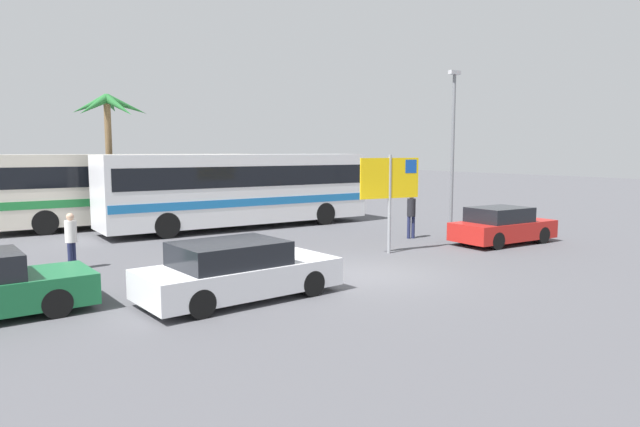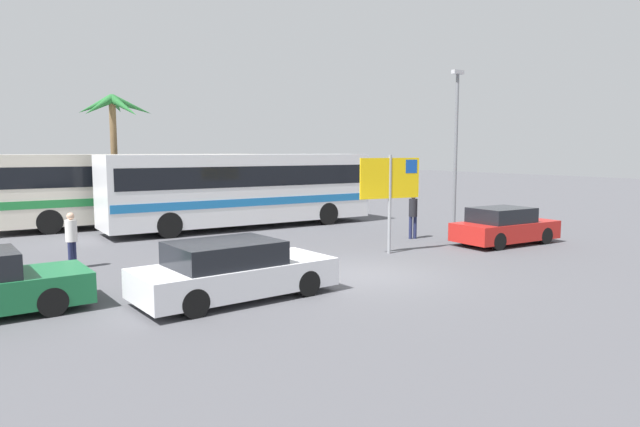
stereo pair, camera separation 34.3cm
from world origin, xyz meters
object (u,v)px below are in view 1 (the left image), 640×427
at_px(bus_rear_coach, 129,186).
at_px(pedestrian_near_sign, 411,211).
at_px(pedestrian_by_bus, 71,237).
at_px(ferry_sign, 391,182).
at_px(car_red, 502,226).
at_px(car_white, 237,271).
at_px(bus_front_coach, 240,187).

distance_m(bus_rear_coach, pedestrian_near_sign, 12.63).
distance_m(pedestrian_by_bus, pedestrian_near_sign, 11.87).
height_order(ferry_sign, car_red, ferry_sign).
bearing_deg(car_white, bus_rear_coach, 79.49).
height_order(bus_rear_coach, car_red, bus_rear_coach).
relative_size(bus_front_coach, car_red, 2.95).
bearing_deg(ferry_sign, car_red, -2.83).
height_order(bus_front_coach, car_white, bus_front_coach).
xyz_separation_m(bus_front_coach, bus_rear_coach, (-3.71, 3.58, 0.00)).
relative_size(bus_front_coach, car_white, 2.53).
xyz_separation_m(car_white, pedestrian_near_sign, (9.33, 4.34, 0.40)).
bearing_deg(ferry_sign, car_white, -152.64).
bearing_deg(pedestrian_near_sign, bus_rear_coach, -123.15).
bearing_deg(car_white, bus_front_coach, 59.42).
distance_m(bus_front_coach, car_red, 10.90).
distance_m(ferry_sign, pedestrian_by_bus, 9.71).
bearing_deg(pedestrian_near_sign, car_white, -46.59).
bearing_deg(car_white, car_red, 3.76).
distance_m(bus_front_coach, ferry_sign, 8.35).
relative_size(bus_front_coach, pedestrian_by_bus, 7.33).
height_order(bus_rear_coach, pedestrian_near_sign, bus_rear_coach).
bearing_deg(pedestrian_by_bus, bus_rear_coach, -74.57).
bearing_deg(bus_front_coach, ferry_sign, -80.24).
xyz_separation_m(bus_front_coach, pedestrian_near_sign, (4.11, -6.31, -0.75)).
distance_m(bus_front_coach, car_white, 11.91).
bearing_deg(pedestrian_by_bus, ferry_sign, -158.47).
height_order(bus_rear_coach, pedestrian_by_bus, bus_rear_coach).
distance_m(bus_front_coach, pedestrian_by_bus, 9.32).
relative_size(bus_rear_coach, car_red, 2.95).
bearing_deg(bus_front_coach, pedestrian_by_bus, -146.17).
xyz_separation_m(bus_rear_coach, pedestrian_near_sign, (7.82, -9.88, -0.75)).
bearing_deg(bus_rear_coach, pedestrian_by_bus, -114.57).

